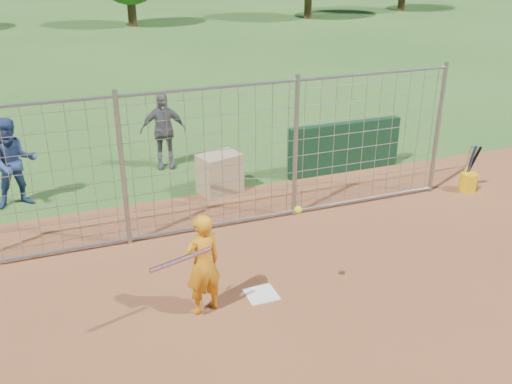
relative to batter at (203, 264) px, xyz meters
name	(u,v)px	position (x,y,z in m)	size (l,w,h in m)	color
ground	(256,288)	(0.86, 0.26, -0.73)	(100.00, 100.00, 0.00)	#2D591E
home_plate	(261,294)	(0.86, 0.06, -0.72)	(0.43, 0.43, 0.02)	silver
dugout_wall	(344,147)	(4.26, 3.86, -0.18)	(2.60, 0.20, 1.10)	#11381E
batter	(203,264)	(0.00, 0.00, 0.00)	(0.53, 0.35, 1.46)	orange
bystander_a	(14,163)	(-2.33, 4.49, 0.13)	(0.84, 0.65, 1.72)	navy
bystander_b	(163,131)	(0.68, 5.48, 0.12)	(0.99, 0.41, 1.69)	#535358
equipment_bin	(220,174)	(1.40, 3.73, -0.33)	(0.80, 0.55, 0.80)	tan
equipment_in_play	(210,247)	(0.02, -0.33, 0.43)	(2.03, 0.32, 0.50)	silver
bucket_with_bats	(468,180)	(6.08, 2.02, -0.48)	(0.34, 0.38, 0.97)	#EAAD0C
backstop_fence	(214,161)	(0.86, 2.26, 0.53)	(9.08, 0.08, 2.60)	gray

